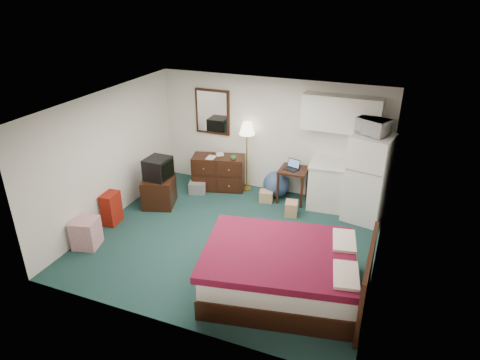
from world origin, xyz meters
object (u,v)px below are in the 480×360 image
at_px(floor_lamp, 247,157).
at_px(bed, 282,272).
at_px(dresser, 218,172).
at_px(kitchen_counter, 330,186).
at_px(tv_stand, 159,192).
at_px(suitcase, 111,208).
at_px(fridge, 368,178).
at_px(desk, 293,185).

distance_m(floor_lamp, bed, 3.55).
bearing_deg(dresser, kitchen_counter, -13.55).
xyz_separation_m(tv_stand, suitcase, (-0.46, -0.98, 0.01)).
distance_m(kitchen_counter, fridge, 0.85).
bearing_deg(floor_lamp, suitcase, -128.77).
bearing_deg(dresser, tv_stand, -139.85).
distance_m(floor_lamp, kitchen_counter, 1.91).
distance_m(dresser, kitchen_counter, 2.49).
height_order(desk, tv_stand, desk).
relative_size(fridge, tv_stand, 2.60).
height_order(dresser, fridge, fridge).
bearing_deg(suitcase, tv_stand, 59.80).
relative_size(dresser, floor_lamp, 0.72).
bearing_deg(kitchen_counter, desk, 176.56).
bearing_deg(tv_stand, dresser, 36.60).
distance_m(kitchen_counter, tv_stand, 3.53).
height_order(fridge, tv_stand, fridge).
bearing_deg(suitcase, floor_lamp, 46.14).
xyz_separation_m(dresser, suitcase, (-1.28, -2.15, -0.07)).
bearing_deg(floor_lamp, bed, -60.67).
relative_size(floor_lamp, tv_stand, 2.36).
relative_size(fridge, suitcase, 2.73).
height_order(dresser, kitchen_counter, kitchen_counter).
distance_m(dresser, floor_lamp, 0.74).
distance_m(dresser, fridge, 3.24).
bearing_deg(tv_stand, desk, 7.41).
xyz_separation_m(bed, suitcase, (-3.61, 0.73, -0.04)).
bearing_deg(dresser, suitcase, -135.57).
height_order(floor_lamp, bed, floor_lamp).
bearing_deg(kitchen_counter, bed, -97.22).
height_order(floor_lamp, desk, floor_lamp).
relative_size(dresser, desk, 1.56).
bearing_deg(fridge, tv_stand, -154.55).
height_order(desk, bed, desk).
xyz_separation_m(fridge, suitcase, (-4.48, -1.98, -0.55)).
relative_size(bed, suitcase, 3.50).
xyz_separation_m(floor_lamp, desk, (1.10, -0.15, -0.42)).
xyz_separation_m(kitchen_counter, tv_stand, (-3.31, -1.23, -0.16)).
xyz_separation_m(dresser, fridge, (3.20, -0.17, 0.48)).
relative_size(kitchen_counter, bed, 0.42).
bearing_deg(bed, fridge, 61.28).
relative_size(desk, suitcase, 1.15).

